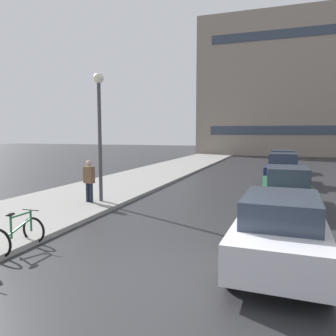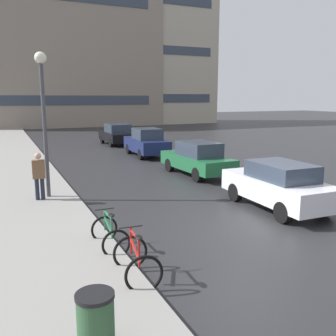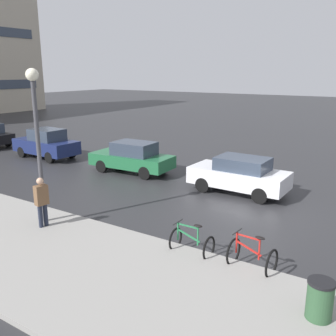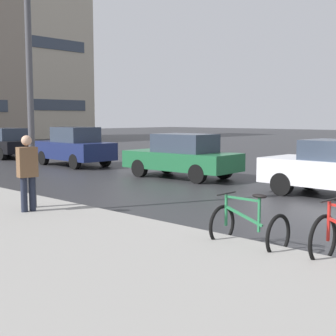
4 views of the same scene
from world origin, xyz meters
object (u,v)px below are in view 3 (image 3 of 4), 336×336
car_white (239,175)px  car_green (132,157)px  bicycle_nearest (252,256)px  streetlamp (36,124)px  bicycle_second (192,242)px  pedestrian (42,201)px  trash_bin (320,303)px  car_navy (46,144)px

car_white → car_green: car_green is taller
car_green → car_white: bearing=-92.0°
bicycle_nearest → streetlamp: bearing=97.0°
bicycle_second → car_white: car_white is taller
car_green → pedestrian: bearing=-164.6°
bicycle_second → trash_bin: trash_bin is taller
car_navy → trash_bin: (-7.30, -16.89, -0.35)m
car_navy → car_white: bearing=-90.5°
car_green → streetlamp: bearing=-166.5°
bicycle_nearest → car_white: car_white is taller
bicycle_nearest → car_green: bearing=54.6°
bicycle_second → trash_bin: bearing=-108.6°
bicycle_nearest → car_navy: car_navy is taller
bicycle_second → pedestrian: bearing=102.8°
bicycle_second → pedestrian: pedestrian is taller
car_green → car_navy: bearing=90.8°
bicycle_nearest → car_green: car_green is taller
car_green → bicycle_nearest: bearing=-125.4°
bicycle_nearest → streetlamp: size_ratio=0.23×
bicycle_nearest → bicycle_second: bearing=92.1°
streetlamp → trash_bin: size_ratio=5.24×
bicycle_second → pedestrian: (-1.11, 4.88, 0.62)m
car_green → car_navy: (-0.09, 6.38, 0.06)m
bicycle_second → streetlamp: 6.07m
bicycle_second → car_white: (5.98, 1.02, 0.41)m
bicycle_nearest → trash_bin: bearing=-124.1°
streetlamp → trash_bin: streetlamp is taller
pedestrian → streetlamp: 2.44m
pedestrian → bicycle_nearest: bearing=-80.0°
car_green → bicycle_second: bearing=-131.9°
car_white → car_navy: car_navy is taller
car_green → streetlamp: 7.63m
car_white → trash_bin: (-7.19, -4.65, -0.30)m
car_green → streetlamp: (-6.96, -1.67, 2.62)m
car_green → pedestrian: (-7.28, -2.00, 0.22)m
bicycle_second → car_white: 6.08m
car_white → car_green: size_ratio=0.96×
car_green → car_navy: size_ratio=1.03×
car_green → trash_bin: size_ratio=4.43×
bicycle_nearest → trash_bin: size_ratio=1.21×
bicycle_nearest → car_navy: (6.02, 14.99, 0.43)m
bicycle_nearest → car_green: size_ratio=0.27×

